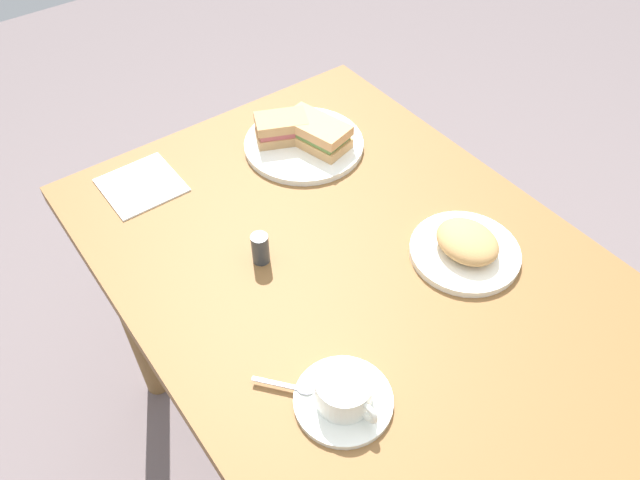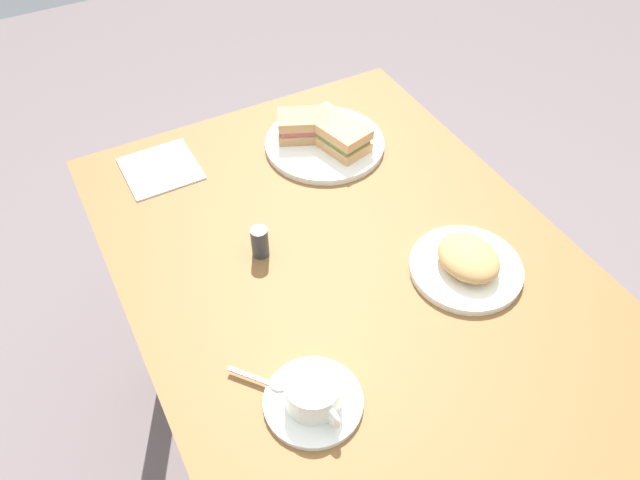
% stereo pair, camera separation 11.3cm
% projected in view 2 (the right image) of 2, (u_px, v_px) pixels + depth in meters
% --- Properties ---
extents(ground_plane, '(6.00, 6.00, 0.00)m').
position_uv_depth(ground_plane, '(345.00, 454.00, 1.68)').
color(ground_plane, '#6C5F60').
extents(dining_table, '(1.13, 0.80, 0.77)m').
position_uv_depth(dining_table, '(355.00, 312.00, 1.20)').
color(dining_table, brown).
rests_on(dining_table, ground_plane).
extents(sandwich_plate, '(0.26, 0.26, 0.01)m').
position_uv_depth(sandwich_plate, '(325.00, 144.00, 1.36)').
color(sandwich_plate, white).
rests_on(sandwich_plate, dining_table).
extents(sandwich_front, '(0.16, 0.11, 0.06)m').
position_uv_depth(sandwich_front, '(337.00, 133.00, 1.33)').
color(sandwich_front, tan).
rests_on(sandwich_front, sandwich_plate).
extents(sandwich_back, '(0.11, 0.13, 0.06)m').
position_uv_depth(sandwich_back, '(303.00, 126.00, 1.34)').
color(sandwich_back, tan).
rests_on(sandwich_back, sandwich_plate).
extents(coffee_saucer, '(0.15, 0.15, 0.01)m').
position_uv_depth(coffee_saucer, '(313.00, 402.00, 0.93)').
color(coffee_saucer, white).
rests_on(coffee_saucer, dining_table).
extents(coffee_cup, '(0.11, 0.09, 0.05)m').
position_uv_depth(coffee_cup, '(314.00, 391.00, 0.91)').
color(coffee_cup, white).
rests_on(coffee_cup, coffee_saucer).
extents(spoon, '(0.08, 0.07, 0.01)m').
position_uv_depth(spoon, '(266.00, 382.00, 0.95)').
color(spoon, silver).
rests_on(spoon, coffee_saucer).
extents(side_plate, '(0.20, 0.20, 0.01)m').
position_uv_depth(side_plate, '(466.00, 268.00, 1.11)').
color(side_plate, white).
rests_on(side_plate, dining_table).
extents(side_food_pile, '(0.12, 0.10, 0.04)m').
position_uv_depth(side_food_pile, '(469.00, 258.00, 1.09)').
color(side_food_pile, tan).
rests_on(side_food_pile, side_plate).
extents(napkin, '(0.15, 0.15, 0.00)m').
position_uv_depth(napkin, '(161.00, 169.00, 1.31)').
color(napkin, white).
rests_on(napkin, dining_table).
extents(salt_shaker, '(0.03, 0.03, 0.06)m').
position_uv_depth(salt_shaker, '(260.00, 242.00, 1.12)').
color(salt_shaker, '#33383D').
rests_on(salt_shaker, dining_table).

